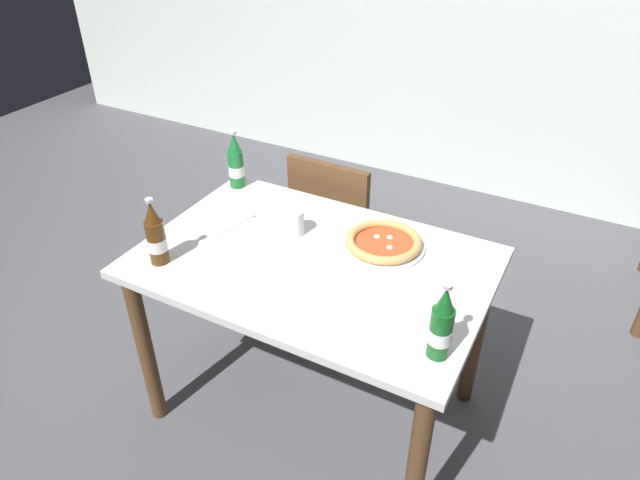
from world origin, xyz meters
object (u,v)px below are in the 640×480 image
object	(u,v)px
chair_behind_table	(339,227)
napkin_with_cutlery	(232,224)
pizza_margherita_near	(384,243)
paper_cup	(294,222)
beer_bottle_left	(441,326)
beer_bottle_center	(236,164)
beer_bottle_right	(156,236)
dining_table_main	(313,285)

from	to	relation	value
chair_behind_table	napkin_with_cutlery	size ratio (longest dim) A/B	3.61
pizza_margherita_near	paper_cup	size ratio (longest dim) A/B	3.07
chair_behind_table	beer_bottle_left	size ratio (longest dim) A/B	3.44
beer_bottle_center	napkin_with_cutlery	world-z (taller)	beer_bottle_center
beer_bottle_center	chair_behind_table	bearing A→B (deg)	40.87
beer_bottle_right	napkin_with_cutlery	xyz separation A→B (m)	(0.08, 0.31, -0.10)
napkin_with_cutlery	dining_table_main	bearing A→B (deg)	-7.57
beer_bottle_left	beer_bottle_center	distance (m)	1.20
dining_table_main	beer_bottle_right	size ratio (longest dim) A/B	4.86
dining_table_main	beer_bottle_center	distance (m)	0.66
dining_table_main	beer_bottle_right	xyz separation A→B (m)	(-0.46, -0.26, 0.22)
beer_bottle_center	napkin_with_cutlery	size ratio (longest dim) A/B	1.05
beer_bottle_left	beer_bottle_right	world-z (taller)	same
beer_bottle_left	beer_bottle_right	bearing A→B (deg)	-178.62
beer_bottle_left	chair_behind_table	bearing A→B (deg)	130.65
dining_table_main	paper_cup	distance (m)	0.24
beer_bottle_left	beer_bottle_center	world-z (taller)	same
beer_bottle_left	paper_cup	bearing A→B (deg)	152.45
pizza_margherita_near	beer_bottle_center	bearing A→B (deg)	169.13
dining_table_main	napkin_with_cutlery	xyz separation A→B (m)	(-0.38, 0.05, 0.12)
beer_bottle_left	dining_table_main	bearing A→B (deg)	155.82
beer_bottle_center	beer_bottle_right	distance (m)	0.58
dining_table_main	beer_bottle_right	world-z (taller)	beer_bottle_right
chair_behind_table	beer_bottle_center	world-z (taller)	beer_bottle_center
beer_bottle_left	beer_bottle_right	size ratio (longest dim) A/B	1.00
beer_bottle_center	pizza_margherita_near	bearing A→B (deg)	-10.87
dining_table_main	beer_bottle_center	bearing A→B (deg)	149.47
chair_behind_table	paper_cup	bearing A→B (deg)	98.26
napkin_with_cutlery	beer_bottle_right	bearing A→B (deg)	-104.20
chair_behind_table	pizza_margherita_near	distance (m)	0.65
chair_behind_table	dining_table_main	bearing A→B (deg)	109.54
beer_bottle_center	paper_cup	bearing A→B (deg)	-27.39
beer_bottle_right	napkin_with_cutlery	size ratio (longest dim) A/B	1.05
chair_behind_table	beer_bottle_left	xyz separation A→B (m)	(0.73, -0.85, 0.37)
beer_bottle_right	beer_bottle_center	bearing A→B (deg)	97.95
dining_table_main	beer_bottle_left	xyz separation A→B (m)	(0.52, -0.24, 0.22)
pizza_margherita_near	beer_bottle_left	world-z (taller)	beer_bottle_left
dining_table_main	paper_cup	xyz separation A→B (m)	(-0.14, 0.11, 0.16)
dining_table_main	beer_bottle_left	distance (m)	0.61
chair_behind_table	paper_cup	distance (m)	0.59
beer_bottle_center	napkin_with_cutlery	distance (m)	0.33
chair_behind_table	beer_bottle_right	distance (m)	0.98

